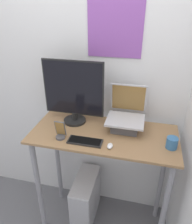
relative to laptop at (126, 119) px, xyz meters
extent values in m
cube|color=silver|center=(-0.15, 0.23, 0.13)|extent=(6.00, 0.05, 2.60)
cube|color=purple|center=(-0.15, 0.20, 0.65)|extent=(0.43, 0.01, 0.43)
cube|color=#936D47|center=(-0.15, -0.12, -0.09)|extent=(1.15, 0.53, 0.02)
cylinder|color=gray|center=(-0.68, -0.33, -0.64)|extent=(0.04, 0.04, 1.07)
cylinder|color=gray|center=(0.37, -0.33, -0.64)|extent=(0.04, 0.04, 1.07)
cylinder|color=gray|center=(-0.68, 0.10, -0.64)|extent=(0.04, 0.04, 1.07)
cylinder|color=gray|center=(0.37, 0.10, -0.64)|extent=(0.04, 0.04, 1.07)
cube|color=#4C4C51|center=(0.00, -0.03, -0.04)|extent=(0.21, 0.17, 0.08)
cube|color=#B7B7BC|center=(0.00, -0.03, 0.00)|extent=(0.29, 0.25, 0.02)
cube|color=#B7B7BC|center=(0.00, 0.12, 0.13)|extent=(0.29, 0.05, 0.25)
cube|color=olive|center=(0.00, 0.11, 0.13)|extent=(0.27, 0.04, 0.22)
cylinder|color=black|center=(-0.43, 0.00, -0.07)|extent=(0.19, 0.19, 0.02)
cylinder|color=black|center=(-0.43, 0.00, -0.03)|extent=(0.04, 0.04, 0.07)
cube|color=black|center=(-0.43, 0.01, 0.22)|extent=(0.50, 0.01, 0.46)
cube|color=black|center=(-0.43, 0.00, 0.22)|extent=(0.47, 0.01, 0.43)
cube|color=black|center=(-0.26, -0.27, -0.08)|extent=(0.26, 0.10, 0.01)
cube|color=black|center=(-0.26, -0.27, -0.07)|extent=(0.24, 0.08, 0.00)
ellipsoid|color=white|center=(-0.07, -0.29, -0.07)|extent=(0.04, 0.06, 0.03)
cylinder|color=#4C4C51|center=(-0.46, -0.26, -0.08)|extent=(0.07, 0.07, 0.02)
cube|color=#4C515B|center=(-0.46, -0.25, 0.00)|extent=(0.08, 0.03, 0.13)
cube|color=olive|center=(-0.46, -0.25, 0.00)|extent=(0.07, 0.03, 0.12)
cube|color=silver|center=(-0.33, -0.07, -0.92)|extent=(0.19, 0.45, 0.50)
cube|color=#ADADB2|center=(-0.33, -0.30, -0.92)|extent=(0.19, 0.01, 0.47)
cylinder|color=#336699|center=(0.35, -0.19, -0.04)|extent=(0.08, 0.08, 0.08)
camera|label=1|loc=(0.13, -1.53, 0.87)|focal=35.00mm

